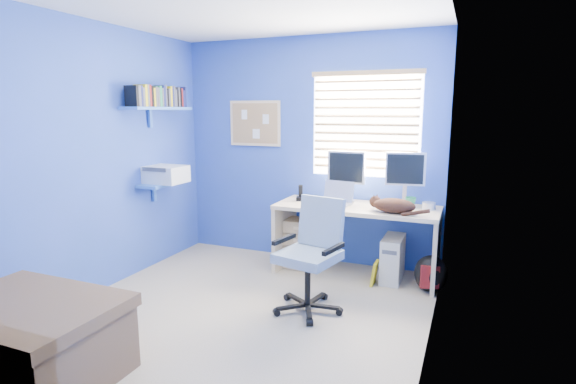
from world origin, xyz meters
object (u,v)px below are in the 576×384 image
at_px(cat, 394,206).
at_px(office_chair, 311,269).
at_px(desk, 356,241).
at_px(tower_pc, 393,259).
at_px(laptop, 334,194).

distance_m(cat, office_chair, 1.05).
relative_size(cat, office_chair, 0.41).
height_order(cat, office_chair, office_chair).
bearing_deg(desk, tower_pc, 0.65).
bearing_deg(tower_pc, desk, -179.66).
bearing_deg(desk, laptop, -173.20).
distance_m(desk, office_chair, 0.96).
relative_size(laptop, cat, 0.83).
bearing_deg(office_chair, desk, 80.53).
height_order(desk, cat, cat).
height_order(laptop, cat, laptop).
bearing_deg(desk, office_chair, -99.47).
xyz_separation_m(desk, laptop, (-0.23, -0.03, 0.48)).
xyz_separation_m(desk, office_chair, (-0.16, -0.95, -0.01)).
distance_m(desk, cat, 0.63).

